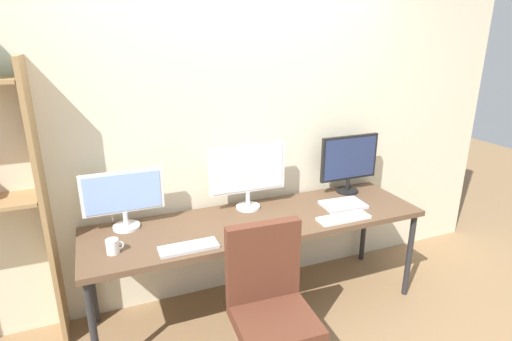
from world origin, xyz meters
name	(u,v)px	position (x,y,z in m)	size (l,w,h in m)	color
wall_back	(238,130)	(0.00, 1.02, 1.30)	(4.81, 0.10, 2.60)	beige
desk	(259,225)	(0.00, 0.60, 0.69)	(2.41, 0.68, 0.74)	brown
office_chair	(271,325)	(-0.20, -0.08, 0.40)	(0.52, 0.52, 0.99)	#2D2D33
monitor_left	(123,196)	(-0.89, 0.81, 0.97)	(0.53, 0.18, 0.40)	silver
monitor_center	(248,172)	(0.00, 0.81, 1.02)	(0.59, 0.18, 0.49)	silver
monitor_right	(349,161)	(0.89, 0.81, 1.01)	(0.51, 0.18, 0.48)	black
keyboard_left	(189,247)	(-0.56, 0.37, 0.75)	(0.36, 0.13, 0.02)	silver
keyboard_right	(344,218)	(0.56, 0.37, 0.75)	(0.39, 0.13, 0.02)	silver
computer_mouse	(294,223)	(0.19, 0.43, 0.76)	(0.06, 0.10, 0.03)	silver
laptop_closed	(343,205)	(0.69, 0.57, 0.75)	(0.32, 0.22, 0.02)	silver
coffee_mug	(113,246)	(-0.99, 0.49, 0.79)	(0.11, 0.08, 0.09)	white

